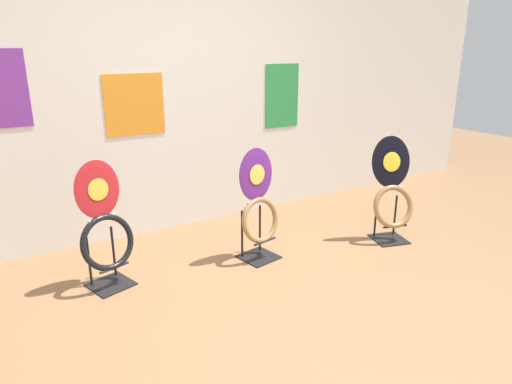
{
  "coord_description": "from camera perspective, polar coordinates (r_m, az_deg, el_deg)",
  "views": [
    {
      "loc": [
        -1.57,
        -1.85,
        1.67
      ],
      "look_at": [
        0.24,
        1.1,
        0.55
      ],
      "focal_mm": 32.0,
      "sensor_mm": 36.0,
      "label": 1
    }
  ],
  "objects": [
    {
      "name": "ground_plane",
      "position": [
        2.95,
        7.53,
        -16.82
      ],
      "size": [
        14.0,
        14.0,
        0.0
      ],
      "primitive_type": "plane",
      "color": "#8E6642"
    },
    {
      "name": "wall_back",
      "position": [
        4.25,
        -10.0,
        12.65
      ],
      "size": [
        8.0,
        0.07,
        2.6
      ],
      "color": "silver",
      "rests_on": "ground_plane"
    },
    {
      "name": "toilet_seat_display_crimson_swirl",
      "position": [
        3.38,
        -18.33,
        -4.84
      ],
      "size": [
        0.43,
        0.35,
        0.93
      ],
      "color": "black",
      "rests_on": "ground_plane"
    },
    {
      "name": "toilet_seat_display_purple_note",
      "position": [
        3.63,
        0.33,
        -2.08
      ],
      "size": [
        0.39,
        0.33,
        0.92
      ],
      "color": "black",
      "rests_on": "ground_plane"
    },
    {
      "name": "toilet_seat_display_jazz_black",
      "position": [
        4.16,
        16.66,
        -0.42
      ],
      "size": [
        0.43,
        0.36,
        0.92
      ],
      "color": "black",
      "rests_on": "ground_plane"
    }
  ]
}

